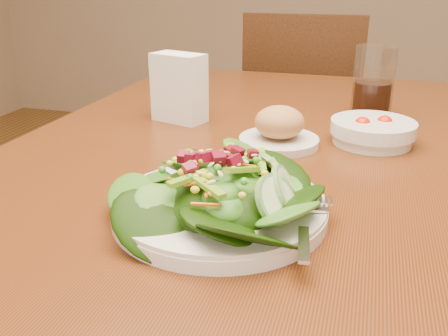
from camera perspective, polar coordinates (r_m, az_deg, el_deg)
The scene contains 7 objects.
dining_table at distance 0.93m, azimuth 3.63°, elevation -3.68°, with size 0.90×1.40×0.75m.
chair_far at distance 1.90m, azimuth 8.87°, elevation 4.25°, with size 0.43×0.44×0.91m.
salad_plate at distance 0.63m, azimuth 0.32°, elevation -3.23°, with size 0.28×0.28×0.08m.
bread_plate at distance 0.90m, azimuth 6.33°, elevation 4.39°, with size 0.14×0.14×0.07m.
tomato_bowl at distance 0.95m, azimuth 16.62°, elevation 4.03°, with size 0.15×0.15×0.05m.
drinking_glass at distance 1.12m, azimuth 16.64°, elevation 8.87°, with size 0.09×0.09×0.15m.
napkin_holder at distance 1.04m, azimuth -5.16°, elevation 9.33°, with size 0.12×0.09×0.14m.
Camera 1 is at (0.18, -0.82, 1.05)m, focal length 40.00 mm.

